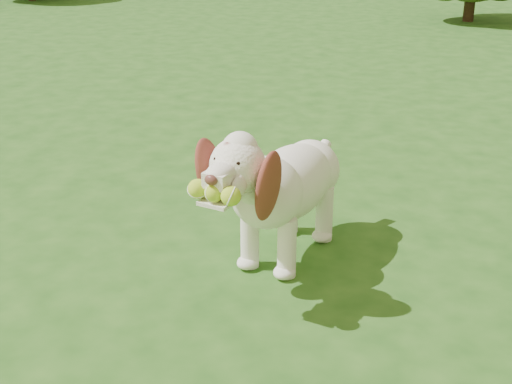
# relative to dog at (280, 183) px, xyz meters

# --- Properties ---
(ground) EXTENTS (80.00, 80.00, 0.00)m
(ground) POSITION_rel_dog_xyz_m (-0.17, -0.15, -0.41)
(ground) COLOR #1E4A15
(ground) RESTS_ON ground
(dog) EXTENTS (0.61, 1.17, 0.77)m
(dog) POSITION_rel_dog_xyz_m (0.00, 0.00, 0.00)
(dog) COLOR white
(dog) RESTS_ON ground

